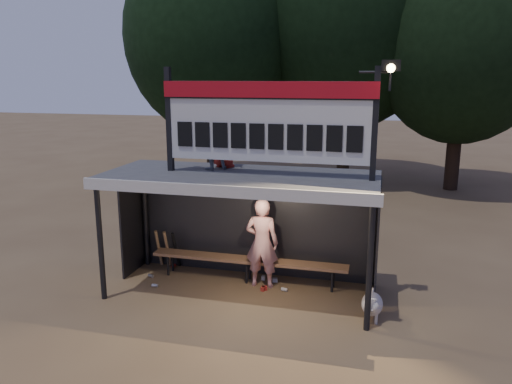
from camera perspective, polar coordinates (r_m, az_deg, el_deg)
ground at (r=9.80m, az=-1.74°, el=-11.34°), size 80.00×80.00×0.00m
player at (r=9.73m, az=0.68°, el=-5.84°), size 0.65×0.43×1.79m
child_a at (r=9.50m, az=-5.04°, el=6.00°), size 0.70×0.67×1.14m
child_b at (r=9.69m, az=-3.67°, el=6.11°), size 0.64×0.55×1.12m
dugout_shelter at (r=9.42m, az=-1.41°, el=-0.46°), size 5.10×2.08×2.32m
scoreboard_assembly at (r=8.80m, az=1.62°, el=8.34°), size 4.10×0.27×1.99m
bench at (r=10.12m, az=-0.90°, el=-7.86°), size 4.00×0.35×0.48m
tree_left at (r=19.72m, az=-5.20°, el=17.32°), size 6.46×6.46×9.27m
tree_mid at (r=20.23m, az=10.56°, el=18.90°), size 7.22×7.22×10.36m
tree_right at (r=19.27m, az=22.61°, el=15.53°), size 6.08×6.08×8.72m
dog at (r=8.89m, az=13.12°, el=-12.40°), size 0.36×0.81×0.49m
bats at (r=10.97m, az=-10.11°, el=-6.40°), size 0.49×0.33×0.84m
litter at (r=10.19m, az=-3.11°, el=-10.14°), size 2.94×1.15×0.08m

